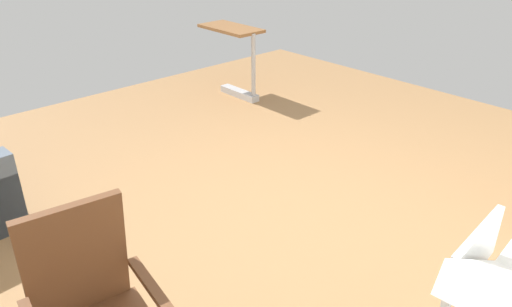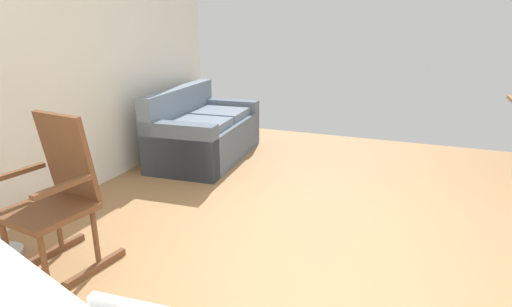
% 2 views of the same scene
% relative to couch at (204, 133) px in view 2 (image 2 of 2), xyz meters
% --- Properties ---
extents(ground_plane, '(6.85, 6.85, 0.00)m').
position_rel_couch_xyz_m(ground_plane, '(-1.81, -2.06, -0.31)').
color(ground_plane, '#9E7247').
extents(back_wall, '(5.68, 0.10, 2.70)m').
position_rel_couch_xyz_m(back_wall, '(-1.81, 0.63, 1.04)').
color(back_wall, silver).
rests_on(back_wall, ground).
extents(couch, '(1.65, 0.95, 0.85)m').
position_rel_couch_xyz_m(couch, '(0.00, 0.00, 0.00)').
color(couch, slate).
rests_on(couch, ground).
extents(rocking_chair, '(0.82, 0.57, 1.05)m').
position_rel_couch_xyz_m(rocking_chair, '(-2.46, -0.25, 0.20)').
color(rocking_chair, brown).
rests_on(rocking_chair, ground).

